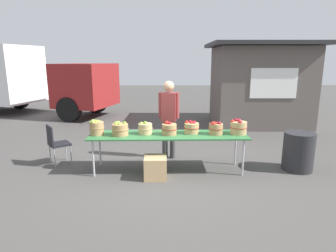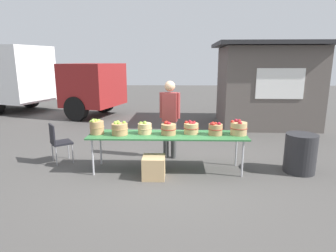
# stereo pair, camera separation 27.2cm
# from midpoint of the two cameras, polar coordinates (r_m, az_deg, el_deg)

# --- Properties ---
(ground_plane) EXTENTS (40.00, 40.00, 0.00)m
(ground_plane) POSITION_cam_midpoint_polar(r_m,az_deg,el_deg) (5.94, -1.27, -8.67)
(ground_plane) COLOR #474442
(market_table) EXTENTS (3.10, 0.76, 0.75)m
(market_table) POSITION_cam_midpoint_polar(r_m,az_deg,el_deg) (5.72, -1.31, -1.99)
(market_table) COLOR #2D6B38
(market_table) RESTS_ON ground
(apple_basket_green_0) EXTENTS (0.29, 0.29, 0.31)m
(apple_basket_green_0) POSITION_cam_midpoint_polar(r_m,az_deg,el_deg) (5.86, -15.21, -0.32)
(apple_basket_green_0) COLOR #A87F51
(apple_basket_green_0) RESTS_ON market_table
(apple_basket_green_1) EXTENTS (0.33, 0.33, 0.27)m
(apple_basket_green_1) POSITION_cam_midpoint_polar(r_m,az_deg,el_deg) (5.72, -10.80, -0.59)
(apple_basket_green_1) COLOR #A87F51
(apple_basket_green_1) RESTS_ON market_table
(apple_basket_green_2) EXTENTS (0.29, 0.29, 0.26)m
(apple_basket_green_2) POSITION_cam_midpoint_polar(r_m,az_deg,el_deg) (5.74, -5.87, -0.46)
(apple_basket_green_2) COLOR tan
(apple_basket_green_2) RESTS_ON market_table
(apple_basket_red_0) EXTENTS (0.31, 0.31, 0.27)m
(apple_basket_red_0) POSITION_cam_midpoint_polar(r_m,az_deg,el_deg) (5.67, -1.15, -0.55)
(apple_basket_red_0) COLOR #A87F51
(apple_basket_red_0) RESTS_ON market_table
(apple_basket_red_1) EXTENTS (0.31, 0.31, 0.26)m
(apple_basket_red_1) POSITION_cam_midpoint_polar(r_m,az_deg,el_deg) (5.78, 3.32, -0.32)
(apple_basket_red_1) COLOR tan
(apple_basket_red_1) RESTS_ON market_table
(apple_basket_red_2) EXTENTS (0.29, 0.29, 0.26)m
(apple_basket_red_2) POSITION_cam_midpoint_polar(r_m,az_deg,el_deg) (5.74, 8.06, -0.47)
(apple_basket_red_2) COLOR #A87F51
(apple_basket_red_2) RESTS_ON market_table
(apple_basket_red_3) EXTENTS (0.34, 0.34, 0.30)m
(apple_basket_red_3) POSITION_cam_midpoint_polar(r_m,az_deg,el_deg) (5.85, 12.44, -0.22)
(apple_basket_red_3) COLOR tan
(apple_basket_red_3) RESTS_ON market_table
(vendor_adult) EXTENTS (0.46, 0.28, 1.75)m
(vendor_adult) POSITION_cam_midpoint_polar(r_m,az_deg,el_deg) (6.40, -1.05, 2.48)
(vendor_adult) COLOR #3F3F3F
(vendor_adult) RESTS_ON ground
(box_truck) EXTENTS (7.99, 4.33, 2.75)m
(box_truck) POSITION_cam_midpoint_polar(r_m,az_deg,el_deg) (13.86, -29.40, 8.40)
(box_truck) COLOR white
(box_truck) RESTS_ON ground
(food_kiosk) EXTENTS (3.57, 2.98, 2.74)m
(food_kiosk) POSITION_cam_midpoint_polar(r_m,az_deg,el_deg) (10.40, 16.86, 7.95)
(food_kiosk) COLOR #59514C
(food_kiosk) RESTS_ON ground
(folding_chair) EXTENTS (0.56, 0.56, 0.86)m
(folding_chair) POSITION_cam_midpoint_polar(r_m,az_deg,el_deg) (6.58, -22.35, -2.85)
(folding_chair) COLOR black
(folding_chair) RESTS_ON ground
(trash_barrel) EXTENTS (0.60, 0.60, 0.78)m
(trash_barrel) POSITION_cam_midpoint_polar(r_m,az_deg,el_deg) (6.34, 23.22, -4.63)
(trash_barrel) COLOR #262628
(trash_barrel) RESTS_ON ground
(produce_crate) EXTENTS (0.42, 0.42, 0.42)m
(produce_crate) POSITION_cam_midpoint_polar(r_m,az_deg,el_deg) (5.50, -3.91, -8.18)
(produce_crate) COLOR tan
(produce_crate) RESTS_ON ground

